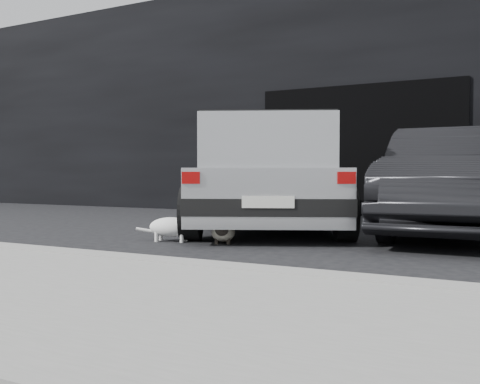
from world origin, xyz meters
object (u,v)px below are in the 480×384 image
at_px(silver_hatchback, 267,170).
at_px(second_car, 455,180).
at_px(cat_siamese, 223,232).
at_px(cat_white, 174,226).

relative_size(silver_hatchback, second_car, 1.07).
bearing_deg(second_car, cat_siamese, -139.14).
bearing_deg(cat_white, silver_hatchback, 155.18).
height_order(silver_hatchback, cat_siamese, silver_hatchback).
height_order(second_car, cat_siamese, second_car).
height_order(silver_hatchback, second_car, silver_hatchback).
bearing_deg(cat_white, second_car, 114.79).
bearing_deg(silver_hatchback, second_car, -14.96).
bearing_deg(second_car, silver_hatchback, -172.14).
xyz_separation_m(second_car, cat_siamese, (-2.44, -2.16, -0.61)).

